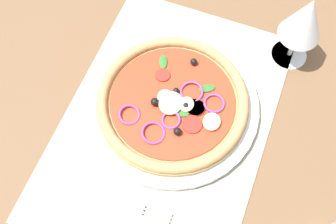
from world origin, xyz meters
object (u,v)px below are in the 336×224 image
(fork, at_px, (122,202))
(plate, at_px, (174,106))
(pizza, at_px, (175,102))
(wine_glass, at_px, (305,20))

(fork, bearing_deg, plate, 84.66)
(plate, distance_m, pizza, 0.02)
(wine_glass, bearing_deg, plate, -41.45)
(plate, height_order, fork, plate)
(plate, distance_m, wine_glass, 0.25)
(plate, bearing_deg, pizza, 51.25)
(pizza, distance_m, wine_glass, 0.25)
(pizza, distance_m, fork, 0.18)
(fork, height_order, wine_glass, wine_glass)
(plate, relative_size, wine_glass, 1.97)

